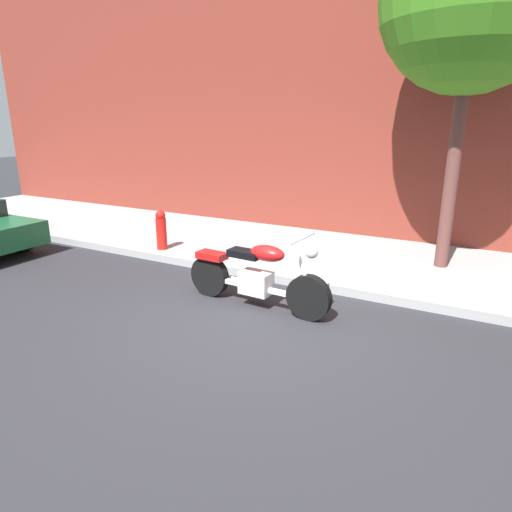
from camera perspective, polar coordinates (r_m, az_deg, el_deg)
ground_plane at (r=5.85m, az=0.57°, el=-8.82°), size 60.00×60.00×0.00m
sidewalk at (r=8.53m, az=10.51°, el=-0.22°), size 23.49×3.30×0.14m
building_facade at (r=10.09m, az=15.53°, el=24.23°), size 23.49×0.50×7.85m
motorcycle at (r=6.25m, az=0.00°, el=-2.67°), size 2.26×0.70×1.11m
fire_hydrant at (r=8.83m, az=-12.00°, el=2.87°), size 0.20×0.20×0.91m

